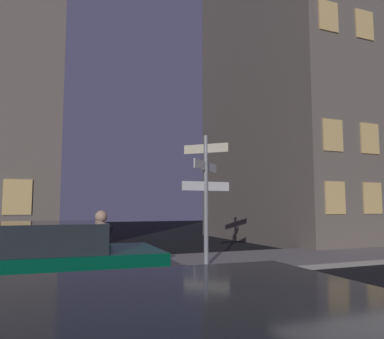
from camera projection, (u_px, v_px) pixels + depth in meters
The scene contains 5 objects.
sidewalk_kerb at pixel (176, 265), 10.40m from camera, with size 40.00×3.48×0.14m, color gray.
signpost at pixel (206, 187), 10.02m from camera, with size 1.36×1.17×3.44m.
car_near_left at pixel (14, 270), 5.29m from camera, with size 4.29×2.06×1.45m.
cyclist at pixel (103, 258), 6.81m from camera, with size 1.82×0.34×1.61m.
building_right_block at pixel (318, 102), 20.32m from camera, with size 9.19×9.97×14.62m.
Camera 1 is at (-3.60, -2.39, 1.68)m, focal length 35.35 mm.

